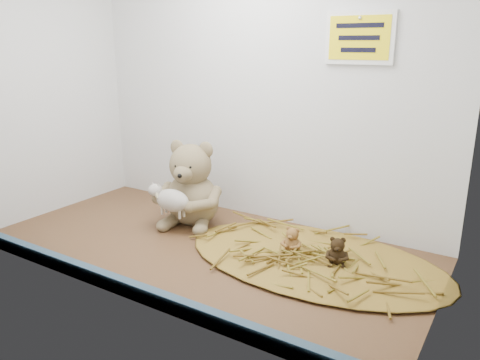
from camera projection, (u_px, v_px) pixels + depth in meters
The scene contains 8 objects.
alcove_shell at pixel (219, 78), 122.09cm from camera, with size 120.40×60.20×90.40cm.
front_rail at pixel (125, 287), 103.52cm from camera, with size 119.28×2.20×3.60cm, color #314A5E.
straw_bed at pixel (313, 259), 119.58cm from camera, with size 69.86×40.56×1.35cm, color brown.
main_teddy at pixel (192, 183), 142.14cm from camera, with size 20.79×21.95×25.79cm, color #8C7656, non-canonical shape.
toy_lamb at pixel (172, 200), 135.49cm from camera, with size 14.29×8.72×9.23cm, color beige, non-canonical shape.
mini_teddy_tan at pixel (292, 238), 121.98cm from camera, with size 5.46×5.77×6.78cm, color olive, non-canonical shape.
mini_teddy_brown at pixel (337, 250), 114.85cm from camera, with size 5.76×6.08×7.14cm, color black, non-canonical shape.
wall_sign at pixel (360, 38), 120.55cm from camera, with size 16.00×1.20×11.00cm, color #DCC50B.
Camera 1 is at (70.83, -93.76, 53.67)cm, focal length 35.00 mm.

